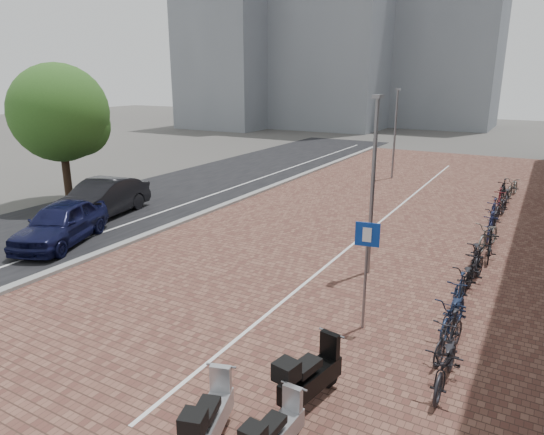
{
  "coord_description": "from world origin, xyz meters",
  "views": [
    {
      "loc": [
        7.97,
        -8.05,
        6.02
      ],
      "look_at": [
        0.0,
        6.0,
        1.3
      ],
      "focal_mm": 32.1,
      "sensor_mm": 36.0,
      "label": 1
    }
  ],
  "objects_px": {
    "scooter_front": "(210,417)",
    "car_dark": "(102,199)",
    "parking_sign": "(366,258)",
    "car_navy": "(61,223)",
    "scooter_mid": "(311,375)",
    "scooter_back": "(276,432)"
  },
  "relations": [
    {
      "from": "car_navy",
      "to": "scooter_mid",
      "type": "xyz_separation_m",
      "value": [
        12.01,
        -3.84,
        -0.15
      ]
    },
    {
      "from": "car_dark",
      "to": "scooter_mid",
      "type": "distance_m",
      "value": 15.23
    },
    {
      "from": "car_navy",
      "to": "car_dark",
      "type": "distance_m",
      "value": 3.56
    },
    {
      "from": "parking_sign",
      "to": "scooter_front",
      "type": "bearing_deg",
      "value": -109.11
    },
    {
      "from": "scooter_front",
      "to": "car_navy",
      "type": "bearing_deg",
      "value": 135.53
    },
    {
      "from": "scooter_front",
      "to": "scooter_mid",
      "type": "height_order",
      "value": "scooter_mid"
    },
    {
      "from": "scooter_back",
      "to": "parking_sign",
      "type": "distance_m",
      "value": 4.98
    },
    {
      "from": "scooter_back",
      "to": "parking_sign",
      "type": "relative_size",
      "value": 0.57
    },
    {
      "from": "car_navy",
      "to": "scooter_back",
      "type": "relative_size",
      "value": 2.89
    },
    {
      "from": "scooter_front",
      "to": "car_dark",
      "type": "bearing_deg",
      "value": 127.24
    },
    {
      "from": "car_dark",
      "to": "parking_sign",
      "type": "height_order",
      "value": "parking_sign"
    },
    {
      "from": "scooter_mid",
      "to": "scooter_front",
      "type": "bearing_deg",
      "value": -107.32
    },
    {
      "from": "car_dark",
      "to": "scooter_front",
      "type": "bearing_deg",
      "value": -45.62
    },
    {
      "from": "scooter_front",
      "to": "parking_sign",
      "type": "height_order",
      "value": "parking_sign"
    },
    {
      "from": "scooter_mid",
      "to": "parking_sign",
      "type": "xyz_separation_m",
      "value": [
        -0.1,
        3.22,
        1.25
      ]
    },
    {
      "from": "scooter_back",
      "to": "parking_sign",
      "type": "height_order",
      "value": "parking_sign"
    },
    {
      "from": "scooter_mid",
      "to": "scooter_back",
      "type": "distance_m",
      "value": 1.58
    },
    {
      "from": "car_dark",
      "to": "scooter_mid",
      "type": "relative_size",
      "value": 2.73
    },
    {
      "from": "scooter_front",
      "to": "parking_sign",
      "type": "relative_size",
      "value": 0.63
    },
    {
      "from": "car_dark",
      "to": "scooter_back",
      "type": "xyz_separation_m",
      "value": [
        13.6,
        -8.66,
        -0.28
      ]
    },
    {
      "from": "car_dark",
      "to": "parking_sign",
      "type": "relative_size",
      "value": 1.82
    },
    {
      "from": "car_dark",
      "to": "scooter_mid",
      "type": "height_order",
      "value": "car_dark"
    }
  ]
}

